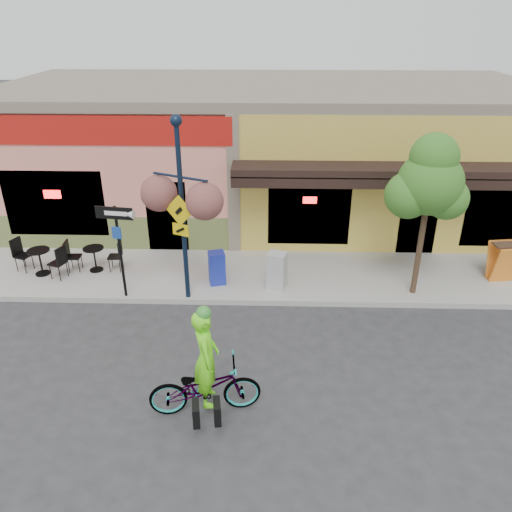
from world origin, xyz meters
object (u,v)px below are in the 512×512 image
Objects in this scene: lamp_post at (182,213)px; street_tree at (425,217)px; newspaper_box_blue at (217,268)px; one_way_sign at (120,253)px; building at (269,149)px; newspaper_box_grey at (277,271)px; cyclist_rider at (207,369)px; bicycle at (205,387)px.

street_tree is (5.79, 0.38, -0.20)m from lamp_post.
lamp_post is 1.10× the size of street_tree.
one_way_sign is at bearing -177.89° from newspaper_box_blue.
newspaper_box_blue is 0.22× the size of street_tree.
one_way_sign is 7.45m from street_tree.
newspaper_box_grey is (0.25, -6.31, -1.61)m from building.
one_way_sign is 2.46× the size of newspaper_box_grey.
newspaper_box_blue is 5.38m from street_tree.
lamp_post reaches higher than cyclist_rider.
lamp_post is at bearing 4.77° from cyclist_rider.
newspaper_box_grey is (1.58, -0.18, 0.04)m from newspaper_box_blue.
newspaper_box_blue is at bearing 71.31° from lamp_post.
bicycle is at bearing -95.85° from building.
newspaper_box_blue is at bearing -169.80° from newspaper_box_grey.
building reaches higher than street_tree.
one_way_sign is at bearing 24.39° from cyclist_rider.
lamp_post is (-0.91, 3.84, 1.90)m from bicycle.
newspaper_box_grey reaches higher than newspaper_box_blue.
cyclist_rider is 0.42× the size of lamp_post.
lamp_post is 1.87× the size of one_way_sign.
one_way_sign is 2.69× the size of newspaper_box_blue.
building is 7.79m from one_way_sign.
bicycle is at bearing -90.24° from newspaper_box_grey.
cyclist_rider is 4.23m from lamp_post.
cyclist_rider is at bearing -99.32° from bicycle.
one_way_sign is 2.51m from newspaper_box_blue.
building is 6.48m from newspaper_box_blue.
one_way_sign reaches higher than cyclist_rider.
newspaper_box_grey is at bearing -22.12° from newspaper_box_blue.
cyclist_rider is 2.11× the size of newspaper_box_blue.
bicycle is 1.07× the size of cyclist_rider.
cyclist_rider is 4.64m from one_way_sign.
newspaper_box_grey is at bearing -26.38° from bicycle.
street_tree reaches higher than bicycle.
cyclist_rider is 0.78× the size of one_way_sign.
lamp_post reaches higher than building.
lamp_post is 5.04× the size of newspaper_box_blue.
newspaper_box_grey is at bearing 177.46° from street_tree.
one_way_sign is at bearing -155.21° from newspaper_box_grey.
building is 8.89× the size of bicycle.
lamp_post is 5.81m from street_tree.
one_way_sign is (-1.60, 0.00, -1.07)m from lamp_post.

